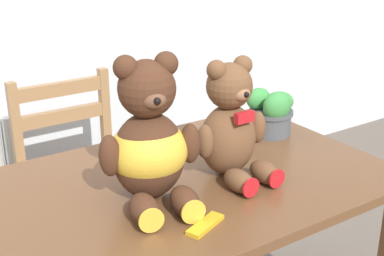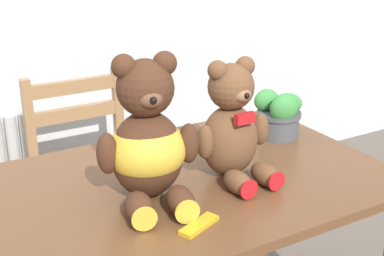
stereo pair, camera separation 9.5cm
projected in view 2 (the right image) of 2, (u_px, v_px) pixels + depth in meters
dining_table at (173, 212)px, 1.66m from camera, size 1.35×0.82×0.74m
wooden_chair_behind at (89, 171)px, 2.37m from camera, size 0.45×0.39×0.87m
teddy_bear_left at (148, 143)px, 1.49m from camera, size 0.30×0.33×0.42m
teddy_bear_right at (232, 128)px, 1.62m from camera, size 0.26×0.26×0.37m
potted_plant at (280, 114)px, 1.95m from camera, size 0.17×0.17×0.18m
chocolate_bar at (199, 225)px, 1.39m from camera, size 0.13×0.08×0.01m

